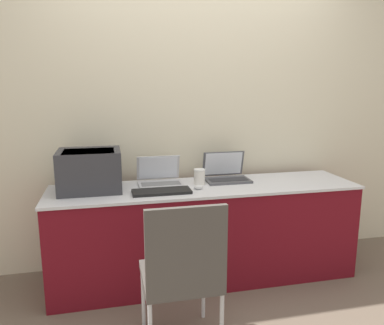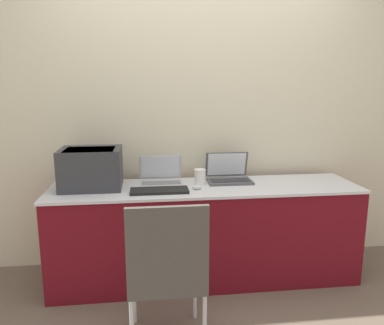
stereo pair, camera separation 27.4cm
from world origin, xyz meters
The scene contains 10 objects.
ground_plane centered at (0.00, 0.00, 0.00)m, with size 14.00×14.00×0.00m, color #6B5B4C.
wall_back centered at (0.00, 0.68, 1.30)m, with size 8.00×0.05×2.60m.
table centered at (0.00, 0.28, 0.37)m, with size 2.34×0.57×0.75m.
printer centered at (-0.84, 0.34, 0.91)m, with size 0.44×0.35×0.30m.
laptop_left centered at (-0.33, 0.40, 0.80)m, with size 0.33×0.26×0.21m.
laptop_right centered at (0.21, 0.41, 0.80)m, with size 0.34×0.27×0.22m.
external_keyboard centered at (-0.35, 0.16, 0.76)m, with size 0.41×0.16×0.02m.
coffee_cup centered at (-0.03, 0.33, 0.81)m, with size 0.09×0.09×0.12m.
mouse centered at (-0.08, 0.19, 0.77)m, with size 0.07×0.04×0.03m.
chair centered at (-0.34, -0.52, 0.51)m, with size 0.43×0.43×0.90m.
Camera 1 is at (-0.71, -2.38, 1.49)m, focal length 35.00 mm.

